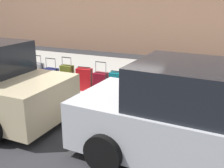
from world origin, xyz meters
name	(u,v)px	position (x,y,z in m)	size (l,w,h in m)	color
ground_plane	(104,107)	(0.00, 0.00, 0.00)	(40.00, 40.00, 0.00)	#28282B
sidewalk_curb	(137,79)	(0.00, -2.50, 0.07)	(18.00, 5.00, 0.14)	#9E9B93
suitcase_olive_1	(202,95)	(-2.28, -0.54, 0.46)	(0.39, 0.28, 0.93)	#59601E
suitcase_navy_2	(178,94)	(-1.74, -0.48, 0.45)	(0.47, 0.26, 0.89)	navy
suitcase_silver_3	(155,90)	(-1.15, -0.55, 0.43)	(0.49, 0.28, 0.64)	#9EA0A8
suitcase_black_4	(133,88)	(-0.61, -0.45, 0.45)	(0.36, 0.20, 0.67)	black
suitcase_teal_5	(116,85)	(-0.13, -0.48, 0.46)	(0.36, 0.20, 0.71)	#0F606B
suitcase_maroon_6	(101,83)	(0.36, -0.56, 0.43)	(0.38, 0.26, 0.88)	maroon
suitcase_red_7	(84,79)	(0.89, -0.58, 0.45)	(0.45, 0.25, 0.69)	red
suitcase_olive_8	(67,77)	(1.41, -0.52, 0.48)	(0.37, 0.22, 0.92)	#59601E
suitcase_navy_9	(52,77)	(1.92, -0.47, 0.42)	(0.40, 0.23, 0.86)	navy
suitcase_silver_10	(38,74)	(2.43, -0.48, 0.47)	(0.37, 0.22, 0.90)	#9EA0A8
fire_hydrant	(18,69)	(3.20, -0.51, 0.54)	(0.39, 0.21, 0.77)	#99999E
bollard_post	(1,68)	(3.79, -0.36, 0.53)	(0.13, 0.13, 0.77)	brown
parked_car_silver_0	(204,121)	(-2.54, 1.61, 0.78)	(4.33, 2.14, 1.68)	#B2B5BA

